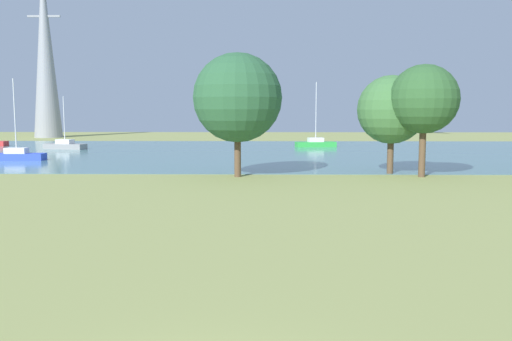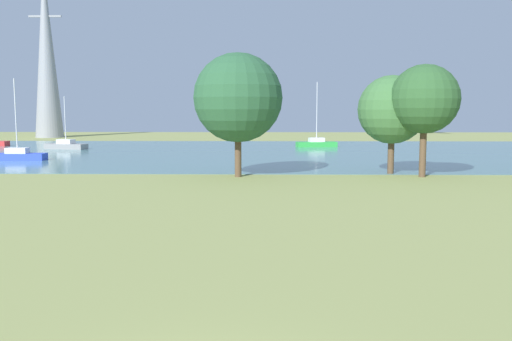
# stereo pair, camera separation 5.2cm
# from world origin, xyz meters

# --- Properties ---
(ground_plane) EXTENTS (160.00, 160.00, 0.00)m
(ground_plane) POSITION_xyz_m (0.00, 22.00, 0.00)
(ground_plane) COLOR #8C9351
(water_surface) EXTENTS (140.00, 40.00, 0.02)m
(water_surface) POSITION_xyz_m (0.00, 50.00, 0.01)
(water_surface) COLOR slate
(water_surface) RESTS_ON ground
(sailboat_blue) EXTENTS (4.85, 1.66, 7.13)m
(sailboat_blue) POSITION_xyz_m (-20.88, 40.16, 0.46)
(sailboat_blue) COLOR blue
(sailboat_blue) RESTS_ON water_surface
(sailboat_green) EXTENTS (4.99, 2.35, 7.70)m
(sailboat_green) POSITION_xyz_m (7.06, 58.10, 0.47)
(sailboat_green) COLOR green
(sailboat_green) RESTS_ON water_surface
(sailboat_gray) EXTENTS (5.02, 2.67, 5.95)m
(sailboat_gray) POSITION_xyz_m (-21.65, 53.83, 0.45)
(sailboat_gray) COLOR gray
(sailboat_gray) RESTS_ON water_surface
(tree_west_far) EXTENTS (5.86, 5.86, 8.15)m
(tree_west_far) POSITION_xyz_m (-0.80, 28.72, 5.21)
(tree_west_far) COLOR brown
(tree_west_far) RESTS_ON ground
(tree_west_near) EXTENTS (4.73, 4.73, 6.81)m
(tree_west_near) POSITION_xyz_m (9.74, 30.73, 4.43)
(tree_west_near) COLOR brown
(tree_west_near) RESTS_ON ground
(tree_east_near) EXTENTS (4.54, 4.54, 7.40)m
(tree_east_near) POSITION_xyz_m (11.42, 28.91, 5.11)
(tree_east_near) COLOR brown
(tree_east_near) RESTS_ON ground
(electricity_pylon) EXTENTS (6.40, 4.40, 27.76)m
(electricity_pylon) POSITION_xyz_m (-34.18, 80.45, 13.89)
(electricity_pylon) COLOR gray
(electricity_pylon) RESTS_ON ground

